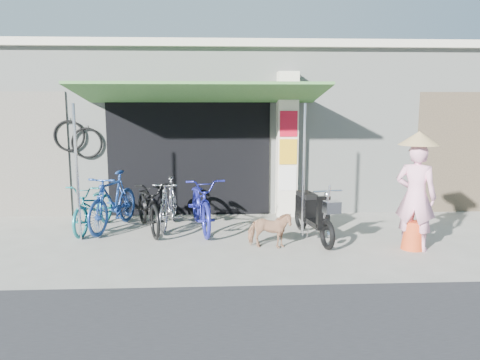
{
  "coord_description": "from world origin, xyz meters",
  "views": [
    {
      "loc": [
        -0.6,
        -7.26,
        2.34
      ],
      "look_at": [
        -0.2,
        1.0,
        1.0
      ],
      "focal_mm": 35.0,
      "sensor_mm": 36.0,
      "label": 1
    }
  ],
  "objects_px": {
    "bike_blue": "(113,201)",
    "bike_navy": "(201,203)",
    "bike_silver": "(169,203)",
    "street_dog": "(269,230)",
    "bike_black": "(149,205)",
    "nun": "(416,193)",
    "moped": "(312,214)",
    "bike_teal": "(94,206)"
  },
  "relations": [
    {
      "from": "bike_navy",
      "to": "moped",
      "type": "bearing_deg",
      "value": -29.69
    },
    {
      "from": "bike_teal",
      "to": "street_dog",
      "type": "xyz_separation_m",
      "value": [
        3.15,
        -1.27,
        -0.15
      ]
    },
    {
      "from": "bike_teal",
      "to": "bike_blue",
      "type": "bearing_deg",
      "value": 15.85
    },
    {
      "from": "bike_teal",
      "to": "nun",
      "type": "bearing_deg",
      "value": -6.08
    },
    {
      "from": "bike_navy",
      "to": "nun",
      "type": "distance_m",
      "value": 3.77
    },
    {
      "from": "street_dog",
      "to": "nun",
      "type": "height_order",
      "value": "nun"
    },
    {
      "from": "bike_black",
      "to": "nun",
      "type": "xyz_separation_m",
      "value": [
        4.47,
        -1.33,
        0.46
      ]
    },
    {
      "from": "bike_silver",
      "to": "nun",
      "type": "relative_size",
      "value": 0.83
    },
    {
      "from": "street_dog",
      "to": "moped",
      "type": "height_order",
      "value": "moped"
    },
    {
      "from": "bike_teal",
      "to": "bike_black",
      "type": "distance_m",
      "value": 1.03
    },
    {
      "from": "bike_black",
      "to": "bike_navy",
      "type": "distance_m",
      "value": 0.98
    },
    {
      "from": "bike_black",
      "to": "bike_navy",
      "type": "xyz_separation_m",
      "value": [
        0.98,
        0.03,
        0.03
      ]
    },
    {
      "from": "bike_blue",
      "to": "bike_navy",
      "type": "bearing_deg",
      "value": 12.07
    },
    {
      "from": "bike_teal",
      "to": "bike_silver",
      "type": "distance_m",
      "value": 1.38
    },
    {
      "from": "bike_silver",
      "to": "moped",
      "type": "distance_m",
      "value": 2.73
    },
    {
      "from": "bike_black",
      "to": "bike_teal",
      "type": "bearing_deg",
      "value": 155.32
    },
    {
      "from": "bike_blue",
      "to": "moped",
      "type": "relative_size",
      "value": 1.05
    },
    {
      "from": "bike_blue",
      "to": "bike_teal",
      "type": "bearing_deg",
      "value": -156.73
    },
    {
      "from": "street_dog",
      "to": "moped",
      "type": "bearing_deg",
      "value": -47.02
    },
    {
      "from": "moped",
      "to": "bike_teal",
      "type": "bearing_deg",
      "value": 158.99
    },
    {
      "from": "bike_navy",
      "to": "bike_silver",
      "type": "bearing_deg",
      "value": 154.17
    },
    {
      "from": "street_dog",
      "to": "bike_teal",
      "type": "bearing_deg",
      "value": 78.38
    },
    {
      "from": "bike_silver",
      "to": "moped",
      "type": "xyz_separation_m",
      "value": [
        2.59,
        -0.86,
        -0.03
      ]
    },
    {
      "from": "bike_navy",
      "to": "nun",
      "type": "bearing_deg",
      "value": -31.8
    },
    {
      "from": "bike_blue",
      "to": "bike_black",
      "type": "xyz_separation_m",
      "value": [
        0.68,
        -0.14,
        -0.06
      ]
    },
    {
      "from": "bike_silver",
      "to": "bike_black",
      "type": "bearing_deg",
      "value": -144.37
    },
    {
      "from": "bike_silver",
      "to": "street_dog",
      "type": "relative_size",
      "value": 2.19
    },
    {
      "from": "bike_blue",
      "to": "bike_silver",
      "type": "distance_m",
      "value": 1.04
    },
    {
      "from": "bike_black",
      "to": "bike_blue",
      "type": "bearing_deg",
      "value": 149.04
    },
    {
      "from": "bike_teal",
      "to": "street_dog",
      "type": "bearing_deg",
      "value": -13.45
    },
    {
      "from": "bike_navy",
      "to": "bike_blue",
      "type": "bearing_deg",
      "value": 165.67
    },
    {
      "from": "street_dog",
      "to": "nun",
      "type": "distance_m",
      "value": 2.43
    },
    {
      "from": "bike_navy",
      "to": "moped",
      "type": "relative_size",
      "value": 1.15
    },
    {
      "from": "bike_black",
      "to": "bike_silver",
      "type": "relative_size",
      "value": 1.15
    },
    {
      "from": "bike_blue",
      "to": "bike_black",
      "type": "bearing_deg",
      "value": 4.21
    },
    {
      "from": "bike_silver",
      "to": "bike_navy",
      "type": "relative_size",
      "value": 0.81
    },
    {
      "from": "bike_silver",
      "to": "nun",
      "type": "height_order",
      "value": "nun"
    },
    {
      "from": "street_dog",
      "to": "bike_black",
      "type": "bearing_deg",
      "value": 71.44
    },
    {
      "from": "bike_blue",
      "to": "street_dog",
      "type": "relative_size",
      "value": 2.49
    },
    {
      "from": "bike_silver",
      "to": "bike_navy",
      "type": "xyz_separation_m",
      "value": [
        0.63,
        -0.17,
        0.04
      ]
    },
    {
      "from": "bike_navy",
      "to": "nun",
      "type": "height_order",
      "value": "nun"
    },
    {
      "from": "bike_black",
      "to": "bike_navy",
      "type": "relative_size",
      "value": 0.94
    }
  ]
}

